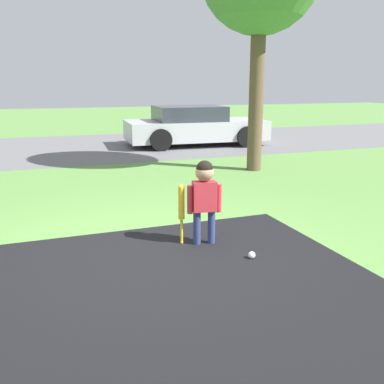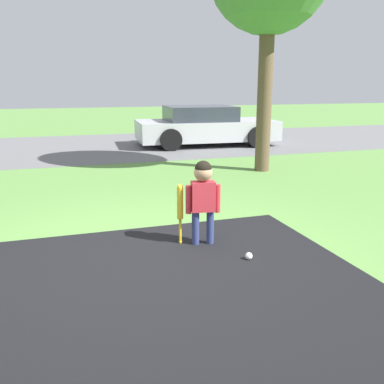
# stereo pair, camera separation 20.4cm
# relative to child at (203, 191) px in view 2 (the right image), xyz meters

# --- Properties ---
(ground_plane) EXTENTS (60.00, 60.00, 0.00)m
(ground_plane) POSITION_rel_child_xyz_m (-0.74, -0.24, -0.63)
(ground_plane) COLOR #5B8C42
(street_strip) EXTENTS (40.00, 6.00, 0.01)m
(street_strip) POSITION_rel_child_xyz_m (-0.74, 8.35, -0.62)
(street_strip) COLOR slate
(street_strip) RESTS_ON ground
(child) EXTENTS (0.39, 0.21, 0.96)m
(child) POSITION_rel_child_xyz_m (0.00, 0.00, 0.00)
(child) COLOR navy
(child) RESTS_ON ground
(baseball_bat) EXTENTS (0.07, 0.07, 0.70)m
(baseball_bat) POSITION_rel_child_xyz_m (-0.24, 0.09, -0.17)
(baseball_bat) COLOR yellow
(baseball_bat) RESTS_ON ground
(sports_ball) EXTENTS (0.08, 0.08, 0.08)m
(sports_ball) POSITION_rel_child_xyz_m (0.31, -0.57, -0.59)
(sports_ball) COLOR white
(sports_ball) RESTS_ON ground
(parked_car) EXTENTS (4.17, 2.26, 1.14)m
(parked_car) POSITION_rel_child_xyz_m (2.76, 7.70, -0.07)
(parked_car) COLOR #B7B7BC
(parked_car) RESTS_ON ground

